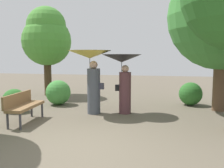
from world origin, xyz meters
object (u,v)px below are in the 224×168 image
at_px(person_left, 91,67).
at_px(tree_mid_right, 223,7).
at_px(park_bench, 23,104).
at_px(person_right, 123,70).
at_px(tree_near_left, 47,37).

distance_m(person_left, tree_mid_right, 4.76).
xyz_separation_m(person_left, park_bench, (-1.51, -1.49, -0.99)).
relative_size(park_bench, tree_mid_right, 0.28).
bearing_deg(tree_mid_right, person_right, -160.49).
relative_size(person_right, tree_near_left, 0.46).
bearing_deg(park_bench, person_left, -50.85).
bearing_deg(person_left, person_right, -73.78).
height_order(person_right, tree_near_left, tree_near_left).
bearing_deg(tree_near_left, park_bench, -70.32).
relative_size(person_right, tree_mid_right, 0.35).
relative_size(person_left, tree_mid_right, 0.37).
relative_size(person_left, tree_near_left, 0.49).
height_order(park_bench, tree_mid_right, tree_mid_right).
distance_m(person_right, tree_near_left, 5.28).
bearing_deg(tree_near_left, person_left, -44.96).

